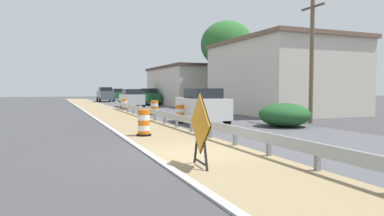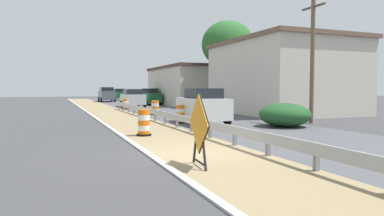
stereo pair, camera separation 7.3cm
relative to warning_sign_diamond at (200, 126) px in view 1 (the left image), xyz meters
name	(u,v)px [view 1 (the left image)]	position (x,y,z in m)	size (l,w,h in m)	color
ground_plane	(193,154)	(0.49, 1.69, -1.05)	(160.00, 160.00, 0.00)	#3D3D3F
median_dirt_strip	(207,153)	(0.97, 1.69, -1.05)	(3.36, 120.00, 0.01)	#8E7A56
far_lane_asphalt	(332,143)	(6.07, 1.69, -1.05)	(6.84, 120.00, 0.00)	#4C4C51
curb_near_edge	(152,157)	(-0.81, 1.69, -1.04)	(0.20, 120.00, 0.11)	#ADADA8
guardrail_median	(199,123)	(2.41, 5.62, -0.53)	(0.18, 40.72, 0.71)	#999EA3
warning_sign_diamond	(200,126)	(0.00, 0.00, 0.00)	(0.19, 1.61, 1.94)	black
traffic_barrel_nearest	(144,124)	(0.11, 6.23, -0.54)	(0.63, 0.63, 1.12)	orange
traffic_barrel_close	(181,115)	(3.48, 10.75, -0.58)	(0.72, 0.72, 1.04)	orange
traffic_barrel_mid	(154,108)	(3.79, 17.33, -0.55)	(0.71, 0.71, 1.09)	orange
traffic_barrel_far	(125,105)	(3.08, 25.21, -0.60)	(0.70, 0.70, 1.00)	orange
car_lead_near_lane	(105,94)	(4.11, 45.05, 0.05)	(2.18, 4.80, 2.19)	#4C5156
car_trailing_near_lane	(118,94)	(7.23, 51.70, -0.06)	(2.13, 4.11, 1.97)	#195128
car_lead_far_lane	(202,106)	(4.47, 9.90, -0.04)	(2.14, 4.39, 2.02)	silver
car_mid_far_lane	(149,97)	(7.75, 33.33, -0.04)	(2.02, 4.82, 2.01)	#195128
car_trailing_far_lane	(132,98)	(4.55, 28.76, -0.07)	(2.21, 4.61, 1.94)	silver
roadside_shop_near	(282,77)	(13.95, 15.18, 1.91)	(8.77, 11.06, 5.88)	beige
roadside_shop_far	(191,86)	(12.75, 31.93, 1.31)	(8.14, 13.47, 4.69)	beige
utility_pole_near	(312,59)	(10.35, 7.69, 2.68)	(0.24, 1.80, 7.14)	brown
bush_roadside	(284,115)	(7.87, 6.85, -0.42)	(2.69, 2.69, 1.25)	#1E4C23
tree_roadside	(227,45)	(13.09, 23.14, 5.40)	(5.28, 5.28, 8.84)	#4C3D2D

